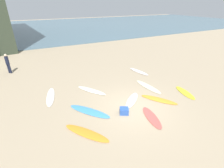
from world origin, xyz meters
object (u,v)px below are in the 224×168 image
Objects in this scene: surfboard_9 at (87,133)px; surfboard_1 at (159,100)px; surfboard_4 at (132,100)px; surfboard_6 at (148,87)px; surfboard_7 at (185,93)px; surfboard_2 at (50,97)px; beach_cooler at (124,111)px; surfboard_3 at (89,111)px; surfboard_5 at (152,117)px; surfboard_8 at (91,90)px; surfboard_0 at (139,71)px; beachgoer_near at (8,63)px.

surfboard_1 is at bearing 152.67° from surfboard_9.
surfboard_4 is at bearing 167.20° from surfboard_9.
surfboard_6 is 2.49m from surfboard_7.
surfboard_9 is at bearing 114.94° from surfboard_2.
surfboard_6 is at bearing 31.26° from beach_cooler.
surfboard_9 is (-0.73, -1.57, 0.01)m from surfboard_3.
surfboard_5 is 4.62m from surfboard_8.
surfboard_1 is 2.68m from beach_cooler.
surfboard_9 is at bearing -173.84° from surfboard_5.
surfboard_1 is 1.81m from surfboard_6.
surfboard_0 is at bearing -177.88° from surfboard_9.
surfboard_6 is at bearing 68.28° from surfboard_5.
surfboard_1 is 0.92× the size of surfboard_6.
surfboard_7 is (2.19, -0.10, -0.00)m from surfboard_1.
beach_cooler is at bearing 88.83° from surfboard_4.
surfboard_6 reaches higher than surfboard_5.
surfboard_1 is 5.10m from surfboard_9.
beachgoer_near reaches higher than surfboard_0.
surfboard_6 is 1.06× the size of surfboard_8.
surfboard_2 is 4.36m from surfboard_9.
surfboard_8 is (-3.87, 1.32, 0.00)m from surfboard_6.
beach_cooler reaches higher than surfboard_0.
surfboard_0 is 4.53× the size of beach_cooler.
surfboard_3 reaches higher than surfboard_7.
surfboard_9 is 2.44m from beach_cooler.
surfboard_0 is at bearing -4.93° from surfboard_3.
surfboard_9 reaches higher than surfboard_8.
surfboard_9 is at bearing 27.89° from surfboard_0.
surfboard_0 is at bearing 74.10° from surfboard_5.
surfboard_8 is at bearing 101.74° from beach_cooler.
surfboard_0 is at bearing 163.62° from surfboard_8.
surfboard_2 is 6.37m from beachgoer_near.
surfboard_8 is at bearing 126.36° from surfboard_5.
surfboard_6 is 4.09m from surfboard_8.
surfboard_2 is at bearing 85.91° from surfboard_3.
surfboard_4 is (-1.54, 0.74, 0.00)m from surfboard_1.
surfboard_1 is 0.92× the size of surfboard_2.
surfboard_1 is 4.40m from surfboard_3.
surfboard_4 is 1.94m from surfboard_5.
surfboard_2 is 1.30× the size of surfboard_7.
surfboard_1 is 1.34× the size of beachgoer_near.
surfboard_0 is 0.90× the size of surfboard_9.
surfboard_8 is 1.38× the size of beachgoer_near.
beachgoer_near is (-3.40, 10.07, 0.90)m from surfboard_9.
surfboard_4 is 2.28m from surfboard_6.
surfboard_4 is (4.47, -2.77, 0.00)m from surfboard_2.
surfboard_6 is at bearing -140.79° from surfboard_1.
surfboard_3 is at bearing -173.74° from surfboard_6.
surfboard_6 is at bearing -34.27° from surfboard_7.
surfboard_6 is at bearing -25.54° from surfboard_3.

